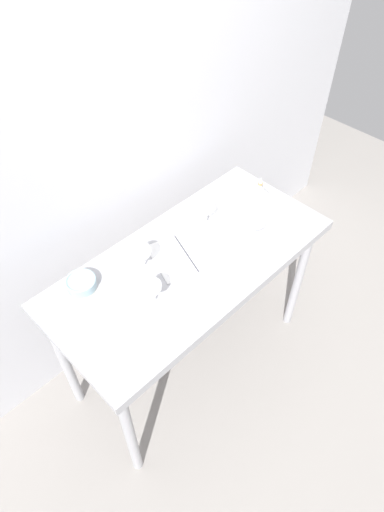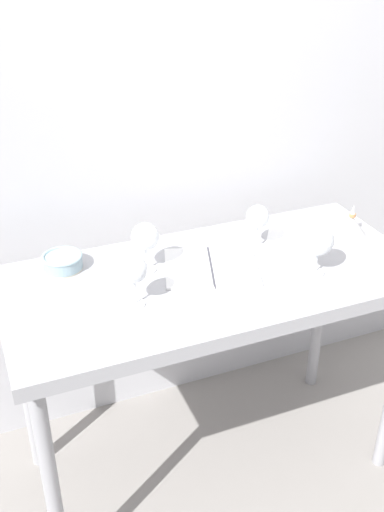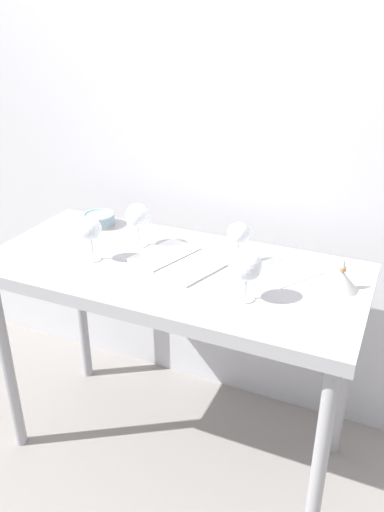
{
  "view_description": "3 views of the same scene",
  "coord_description": "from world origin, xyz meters",
  "px_view_note": "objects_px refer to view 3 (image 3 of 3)",
  "views": [
    {
      "loc": [
        -0.97,
        -0.99,
        2.44
      ],
      "look_at": [
        0.0,
        -0.02,
        0.93
      ],
      "focal_mm": 31.01,
      "sensor_mm": 36.0,
      "label": 1
    },
    {
      "loc": [
        -0.71,
        -1.58,
        1.97
      ],
      "look_at": [
        -0.06,
        0.02,
        0.97
      ],
      "focal_mm": 42.8,
      "sensor_mm": 36.0,
      "label": 2
    },
    {
      "loc": [
        0.75,
        -1.52,
        1.76
      ],
      "look_at": [
        0.06,
        0.04,
        0.93
      ],
      "focal_mm": 36.28,
      "sensor_mm": 36.0,
      "label": 3
    }
  ],
  "objects_px": {
    "tasting_bowl": "(99,219)",
    "decanter_funnel": "(341,280)",
    "wine_glass_near_right": "(247,267)",
    "wine_glass_near_left": "(90,230)",
    "wine_glass_far_right": "(239,235)",
    "open_notebook": "(179,261)",
    "wine_glass_far_left": "(138,216)",
    "tasting_sheet_upper": "(285,269)"
  },
  "relations": [
    {
      "from": "wine_glass_near_left",
      "to": "tasting_bowl",
      "type": "height_order",
      "value": "wine_glass_near_left"
    },
    {
      "from": "wine_glass_near_left",
      "to": "wine_glass_far_left",
      "type": "distance_m",
      "value": 0.21
    },
    {
      "from": "wine_glass_near_right",
      "to": "decanter_funnel",
      "type": "xyz_separation_m",
      "value": [
        0.27,
        0.19,
        -0.08
      ]
    },
    {
      "from": "wine_glass_far_left",
      "to": "decanter_funnel",
      "type": "bearing_deg",
      "value": -2.56
    },
    {
      "from": "wine_glass_far_right",
      "to": "decanter_funnel",
      "type": "height_order",
      "value": "wine_glass_far_right"
    },
    {
      "from": "wine_glass_near_right",
      "to": "open_notebook",
      "type": "relative_size",
      "value": 0.46
    },
    {
      "from": "tasting_bowl",
      "to": "decanter_funnel",
      "type": "bearing_deg",
      "value": -8.0
    },
    {
      "from": "wine_glass_near_right",
      "to": "tasting_bowl",
      "type": "relative_size",
      "value": 1.25
    },
    {
      "from": "open_notebook",
      "to": "tasting_sheet_upper",
      "type": "xyz_separation_m",
      "value": [
        0.38,
        0.1,
        -0.0
      ]
    },
    {
      "from": "wine_glass_far_left",
      "to": "open_notebook",
      "type": "bearing_deg",
      "value": -18.63
    },
    {
      "from": "wine_glass_near_right",
      "to": "decanter_funnel",
      "type": "distance_m",
      "value": 0.34
    },
    {
      "from": "tasting_sheet_upper",
      "to": "decanter_funnel",
      "type": "distance_m",
      "value": 0.22
    },
    {
      "from": "wine_glass_near_left",
      "to": "wine_glass_far_left",
      "type": "height_order",
      "value": "wine_glass_far_left"
    },
    {
      "from": "wine_glass_near_right",
      "to": "decanter_funnel",
      "type": "bearing_deg",
      "value": 35.38
    },
    {
      "from": "wine_glass_near_right",
      "to": "tasting_sheet_upper",
      "type": "xyz_separation_m",
      "value": [
        0.07,
        0.25,
        -0.12
      ]
    },
    {
      "from": "wine_glass_near_left",
      "to": "open_notebook",
      "type": "height_order",
      "value": "wine_glass_near_left"
    },
    {
      "from": "wine_glass_near_right",
      "to": "wine_glass_far_left",
      "type": "distance_m",
      "value": 0.57
    },
    {
      "from": "open_notebook",
      "to": "decanter_funnel",
      "type": "distance_m",
      "value": 0.58
    },
    {
      "from": "wine_glass_far_right",
      "to": "open_notebook",
      "type": "height_order",
      "value": "wine_glass_far_right"
    },
    {
      "from": "wine_glass_near_left",
      "to": "tasting_bowl",
      "type": "xyz_separation_m",
      "value": [
        -0.16,
        0.29,
        -0.09
      ]
    },
    {
      "from": "tasting_bowl",
      "to": "decanter_funnel",
      "type": "relative_size",
      "value": 1.15
    },
    {
      "from": "wine_glass_near_left",
      "to": "decanter_funnel",
      "type": "height_order",
      "value": "wine_glass_near_left"
    },
    {
      "from": "wine_glass_far_left",
      "to": "tasting_sheet_upper",
      "type": "distance_m",
      "value": 0.6
    },
    {
      "from": "wine_glass_near_left",
      "to": "tasting_sheet_upper",
      "type": "xyz_separation_m",
      "value": [
        0.68,
        0.21,
        -0.12
      ]
    },
    {
      "from": "wine_glass_far_right",
      "to": "tasting_bowl",
      "type": "xyz_separation_m",
      "value": [
        -0.67,
        0.11,
        -0.09
      ]
    },
    {
      "from": "wine_glass_near_right",
      "to": "open_notebook",
      "type": "height_order",
      "value": "wine_glass_near_right"
    },
    {
      "from": "wine_glass_near_left",
      "to": "decanter_funnel",
      "type": "bearing_deg",
      "value": 9.45
    },
    {
      "from": "wine_glass_near_left",
      "to": "wine_glass_far_right",
      "type": "xyz_separation_m",
      "value": [
        0.51,
        0.18,
        -0.0
      ]
    },
    {
      "from": "wine_glass_far_right",
      "to": "open_notebook",
      "type": "distance_m",
      "value": 0.24
    },
    {
      "from": "open_notebook",
      "to": "tasting_bowl",
      "type": "xyz_separation_m",
      "value": [
        -0.47,
        0.18,
        0.03
      ]
    },
    {
      "from": "wine_glass_near_left",
      "to": "wine_glass_far_left",
      "type": "relative_size",
      "value": 0.97
    },
    {
      "from": "wine_glass_near_right",
      "to": "wine_glass_far_right",
      "type": "distance_m",
      "value": 0.25
    },
    {
      "from": "wine_glass_far_left",
      "to": "decanter_funnel",
      "type": "height_order",
      "value": "wine_glass_far_left"
    },
    {
      "from": "wine_glass_near_right",
      "to": "wine_glass_near_left",
      "type": "xyz_separation_m",
      "value": [
        -0.61,
        0.04,
        0.0
      ]
    },
    {
      "from": "tasting_bowl",
      "to": "decanter_funnel",
      "type": "xyz_separation_m",
      "value": [
        1.05,
        -0.15,
        0.01
      ]
    },
    {
      "from": "wine_glass_far_left",
      "to": "tasting_bowl",
      "type": "bearing_deg",
      "value": 156.59
    },
    {
      "from": "wine_glass_far_right",
      "to": "tasting_bowl",
      "type": "relative_size",
      "value": 1.21
    },
    {
      "from": "tasting_bowl",
      "to": "decanter_funnel",
      "type": "distance_m",
      "value": 1.06
    },
    {
      "from": "wine_glass_far_left",
      "to": "tasting_sheet_upper",
      "type": "relative_size",
      "value": 0.8
    },
    {
      "from": "wine_glass_near_left",
      "to": "wine_glass_far_right",
      "type": "height_order",
      "value": "wine_glass_near_left"
    },
    {
      "from": "wine_glass_near_left",
      "to": "open_notebook",
      "type": "xyz_separation_m",
      "value": [
        0.3,
        0.11,
        -0.12
      ]
    },
    {
      "from": "wine_glass_near_right",
      "to": "wine_glass_near_left",
      "type": "distance_m",
      "value": 0.62
    }
  ]
}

